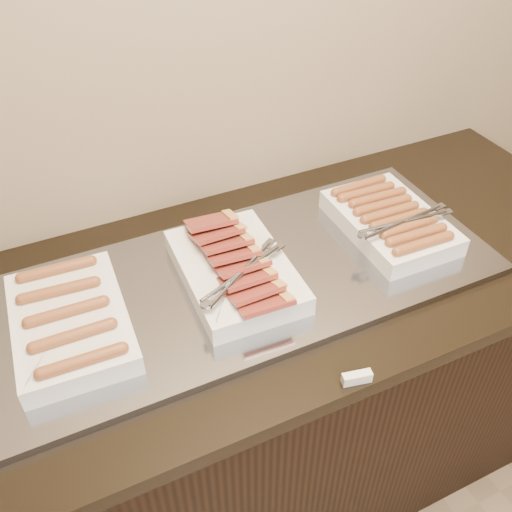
{
  "coord_description": "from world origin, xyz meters",
  "views": [
    {
      "loc": [
        -0.39,
        1.22,
        1.82
      ],
      "look_at": [
        0.04,
        2.13,
        0.97
      ],
      "focal_mm": 40.0,
      "sensor_mm": 36.0,
      "label": 1
    }
  ],
  "objects_px": {
    "counter": "(242,397)",
    "warming_tray": "(245,279)",
    "dish_center": "(235,269)",
    "dish_right": "(391,220)",
    "dish_left": "(70,321)"
  },
  "relations": [
    {
      "from": "warming_tray",
      "to": "dish_right",
      "type": "bearing_deg",
      "value": -0.62
    },
    {
      "from": "counter",
      "to": "warming_tray",
      "type": "distance_m",
      "value": 0.46
    },
    {
      "from": "counter",
      "to": "dish_right",
      "type": "bearing_deg",
      "value": -0.59
    },
    {
      "from": "counter",
      "to": "warming_tray",
      "type": "xyz_separation_m",
      "value": [
        0.02,
        0.0,
        0.46
      ]
    },
    {
      "from": "dish_right",
      "to": "warming_tray",
      "type": "bearing_deg",
      "value": -179.87
    },
    {
      "from": "warming_tray",
      "to": "dish_right",
      "type": "relative_size",
      "value": 3.56
    },
    {
      "from": "dish_right",
      "to": "dish_center",
      "type": "bearing_deg",
      "value": -179.3
    },
    {
      "from": "counter",
      "to": "dish_center",
      "type": "distance_m",
      "value": 0.5
    },
    {
      "from": "counter",
      "to": "dish_right",
      "type": "relative_size",
      "value": 6.11
    },
    {
      "from": "warming_tray",
      "to": "dish_left",
      "type": "height_order",
      "value": "dish_left"
    },
    {
      "from": "dish_left",
      "to": "dish_right",
      "type": "relative_size",
      "value": 1.06
    },
    {
      "from": "dish_center",
      "to": "dish_right",
      "type": "height_order",
      "value": "dish_center"
    },
    {
      "from": "dish_left",
      "to": "dish_right",
      "type": "height_order",
      "value": "dish_right"
    },
    {
      "from": "dish_left",
      "to": "dish_center",
      "type": "relative_size",
      "value": 0.94
    },
    {
      "from": "warming_tray",
      "to": "dish_right",
      "type": "xyz_separation_m",
      "value": [
        0.41,
        -0.0,
        0.04
      ]
    }
  ]
}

